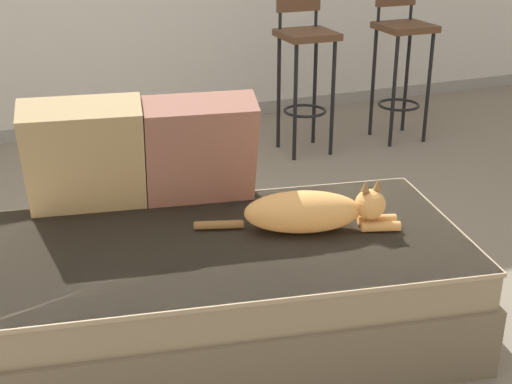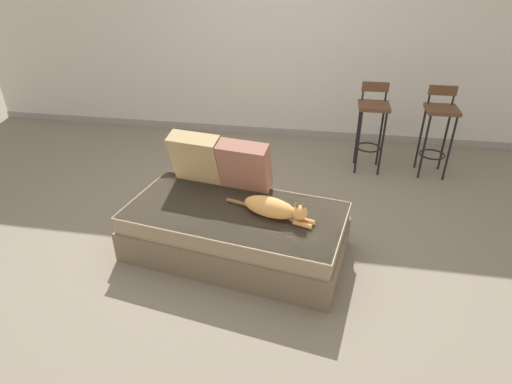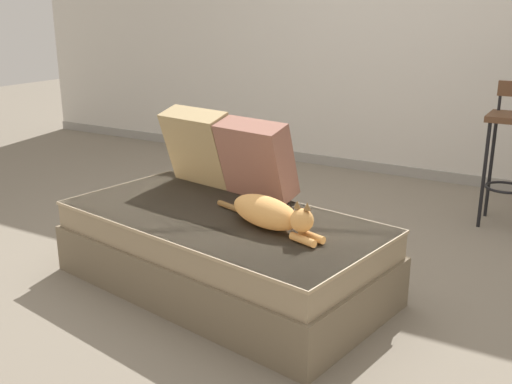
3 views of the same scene
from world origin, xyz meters
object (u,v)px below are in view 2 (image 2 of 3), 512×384
(throw_pillow_middle, at_px, (244,166))
(bar_stool_near_window, at_px, (372,118))
(cat, at_px, (273,208))
(couch, at_px, (235,231))
(throw_pillow_corner, at_px, (197,158))
(bar_stool_by_doorway, at_px, (439,122))

(throw_pillow_middle, distance_m, bar_stool_near_window, 1.81)
(throw_pillow_middle, bearing_deg, cat, -52.00)
(couch, bearing_deg, cat, -7.43)
(throw_pillow_corner, height_order, bar_stool_near_window, bar_stool_near_window)
(couch, height_order, throw_pillow_middle, throw_pillow_middle)
(couch, xyz_separation_m, cat, (0.31, -0.04, 0.27))
(throw_pillow_corner, bearing_deg, couch, -44.93)
(throw_pillow_middle, distance_m, bar_stool_by_doorway, 2.29)
(cat, bearing_deg, bar_stool_by_doorway, 50.15)
(bar_stool_near_window, bearing_deg, cat, -114.52)
(throw_pillow_middle, height_order, cat, throw_pillow_middle)
(couch, distance_m, bar_stool_near_window, 2.13)
(throw_pillow_corner, bearing_deg, bar_stool_by_doorway, 31.37)
(throw_pillow_middle, relative_size, cat, 0.64)
(throw_pillow_middle, bearing_deg, throw_pillow_corner, 170.37)
(bar_stool_by_doorway, bearing_deg, throw_pillow_corner, -148.63)
(throw_pillow_corner, relative_size, cat, 0.66)
(couch, xyz_separation_m, throw_pillow_middle, (0.01, 0.34, 0.42))
(bar_stool_near_window, xyz_separation_m, bar_stool_by_doorway, (0.68, -0.00, -0.01))
(cat, xyz_separation_m, bar_stool_by_doorway, (1.50, 1.80, 0.11))
(couch, bearing_deg, throw_pillow_middle, 87.68)
(throw_pillow_corner, relative_size, bar_stool_near_window, 0.49)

